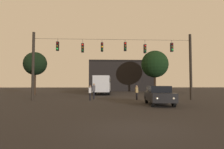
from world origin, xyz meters
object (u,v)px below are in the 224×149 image
pedestrian_crossing_center (137,92)px  tree_left_silhouette (35,64)px  car_near_right (159,95)px  tree_behind_building (155,64)px  city_bus (103,83)px  pedestrian_crossing_left (90,92)px  pedestrian_crossing_right (94,90)px

pedestrian_crossing_center → tree_left_silhouette: tree_left_silhouette is taller
tree_left_silhouette → car_near_right: bearing=-47.8°
pedestrian_crossing_center → tree_behind_building: size_ratio=0.18×
city_bus → car_near_right: city_bus is taller
city_bus → pedestrian_crossing_left: size_ratio=7.25×
tree_left_silhouette → city_bus: bearing=7.4°
car_near_right → pedestrian_crossing_right: bearing=129.9°
pedestrian_crossing_right → tree_behind_building: bearing=56.3°
pedestrian_crossing_center → pedestrian_crossing_right: bearing=164.0°
car_near_right → tree_left_silhouette: 23.71m
city_bus → tree_behind_building: (10.88, 5.85, 4.04)m
pedestrian_crossing_right → tree_left_silhouette: size_ratio=0.25×
pedestrian_crossing_left → pedestrian_crossing_center: pedestrian_crossing_center is taller
pedestrian_crossing_center → pedestrian_crossing_right: (-4.66, 1.34, 0.14)m
pedestrian_crossing_left → tree_left_silhouette: size_ratio=0.22×
city_bus → pedestrian_crossing_left: bearing=-95.8°
pedestrian_crossing_left → pedestrian_crossing_right: bearing=80.1°
city_bus → tree_left_silhouette: tree_left_silhouette is taller
pedestrian_crossing_center → city_bus: bearing=104.9°
pedestrian_crossing_center → tree_behind_building: bearing=69.3°
pedestrian_crossing_right → tree_behind_building: size_ratio=0.20×
pedestrian_crossing_right → tree_behind_building: tree_behind_building is taller
city_bus → pedestrian_crossing_center: (3.57, -13.45, -1.00)m
pedestrian_crossing_center → tree_behind_building: tree_behind_building is taller
pedestrian_crossing_left → tree_left_silhouette: (-9.84, 12.43, 4.23)m
city_bus → pedestrian_crossing_right: 12.19m
car_near_right → pedestrian_crossing_center: size_ratio=2.88×
pedestrian_crossing_left → pedestrian_crossing_center: bearing=5.1°
car_near_right → pedestrian_crossing_center: pedestrian_crossing_center is taller
pedestrian_crossing_left → tree_behind_building: bearing=58.1°
pedestrian_crossing_right → pedestrian_crossing_left: bearing=-99.9°
pedestrian_crossing_right → tree_behind_building: 22.13m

